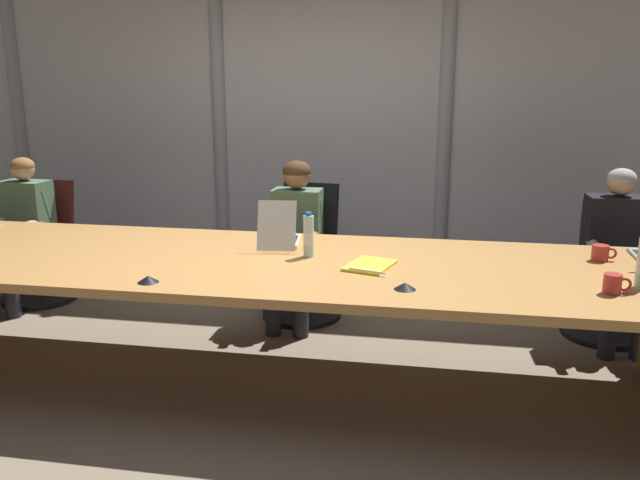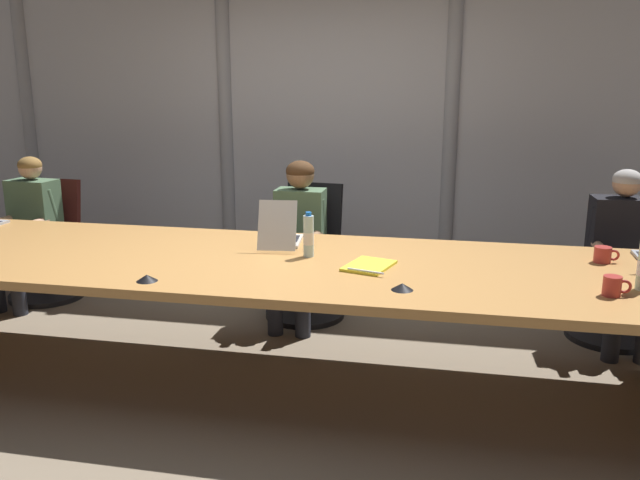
{
  "view_description": "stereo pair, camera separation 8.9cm",
  "coord_description": "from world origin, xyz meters",
  "px_view_note": "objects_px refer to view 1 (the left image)",
  "views": [
    {
      "loc": [
        0.97,
        -3.5,
        1.77
      ],
      "look_at": [
        0.32,
        0.12,
        0.85
      ],
      "focal_mm": 36.66,
      "sensor_mm": 36.0,
      "label": 1
    },
    {
      "loc": [
        1.05,
        -3.49,
        1.77
      ],
      "look_at": [
        0.32,
        0.12,
        0.85
      ],
      "focal_mm": 36.66,
      "sensor_mm": 36.0,
      "label": 2
    }
  ],
  "objects_px": {
    "person_center": "(619,247)",
    "coffee_mug_far": "(601,253)",
    "water_bottle_secondary": "(309,236)",
    "spiral_notepad": "(370,266)",
    "conference_mic_middle": "(148,279)",
    "office_chair_center": "(609,286)",
    "person_left_end": "(20,224)",
    "coffee_mug_near": "(613,284)",
    "office_chair_left_end": "(40,255)",
    "person_left_mid": "(295,232)",
    "conference_mic_left_side": "(405,286)",
    "laptop_left_mid": "(280,236)",
    "office_chair_left_mid": "(304,267)"
  },
  "relations": [
    {
      "from": "person_center",
      "to": "coffee_mug_far",
      "type": "height_order",
      "value": "person_center"
    },
    {
      "from": "water_bottle_secondary",
      "to": "spiral_notepad",
      "type": "xyz_separation_m",
      "value": [
        0.37,
        -0.15,
        -0.11
      ]
    },
    {
      "from": "person_center",
      "to": "conference_mic_middle",
      "type": "xyz_separation_m",
      "value": [
        -2.65,
        -1.52,
        0.1
      ]
    },
    {
      "from": "office_chair_center",
      "to": "person_left_end",
      "type": "xyz_separation_m",
      "value": [
        -4.42,
        -0.16,
        0.31
      ]
    },
    {
      "from": "office_chair_center",
      "to": "coffee_mug_near",
      "type": "bearing_deg",
      "value": -4.54
    },
    {
      "from": "office_chair_left_end",
      "to": "coffee_mug_near",
      "type": "relative_size",
      "value": 7.22
    },
    {
      "from": "person_center",
      "to": "conference_mic_middle",
      "type": "height_order",
      "value": "person_center"
    },
    {
      "from": "person_left_mid",
      "to": "conference_mic_left_side",
      "type": "height_order",
      "value": "person_left_mid"
    },
    {
      "from": "person_left_end",
      "to": "coffee_mug_near",
      "type": "distance_m",
      "value": 4.26
    },
    {
      "from": "office_chair_left_end",
      "to": "coffee_mug_far",
      "type": "xyz_separation_m",
      "value": [
        4.1,
        -0.83,
        0.44
      ]
    },
    {
      "from": "office_chair_center",
      "to": "conference_mic_middle",
      "type": "height_order",
      "value": "office_chair_center"
    },
    {
      "from": "coffee_mug_near",
      "to": "coffee_mug_far",
      "type": "height_order",
      "value": "coffee_mug_near"
    },
    {
      "from": "water_bottle_secondary",
      "to": "spiral_notepad",
      "type": "bearing_deg",
      "value": -22.33
    },
    {
      "from": "coffee_mug_near",
      "to": "conference_mic_left_side",
      "type": "distance_m",
      "value": 1.0
    },
    {
      "from": "laptop_left_mid",
      "to": "office_chair_center",
      "type": "height_order",
      "value": "laptop_left_mid"
    },
    {
      "from": "coffee_mug_far",
      "to": "conference_mic_left_side",
      "type": "relative_size",
      "value": 1.26
    },
    {
      "from": "conference_mic_middle",
      "to": "person_left_mid",
      "type": "bearing_deg",
      "value": 73.94
    },
    {
      "from": "office_chair_left_end",
      "to": "person_left_end",
      "type": "height_order",
      "value": "person_left_end"
    },
    {
      "from": "coffee_mug_far",
      "to": "person_left_mid",
      "type": "bearing_deg",
      "value": 160.81
    },
    {
      "from": "coffee_mug_far",
      "to": "office_chair_center",
      "type": "bearing_deg",
      "value": 71.22
    },
    {
      "from": "office_chair_left_mid",
      "to": "conference_mic_left_side",
      "type": "bearing_deg",
      "value": 34.83
    },
    {
      "from": "office_chair_left_mid",
      "to": "conference_mic_left_side",
      "type": "height_order",
      "value": "office_chair_left_mid"
    },
    {
      "from": "office_chair_left_mid",
      "to": "person_left_mid",
      "type": "distance_m",
      "value": 0.35
    },
    {
      "from": "person_left_mid",
      "to": "conference_mic_middle",
      "type": "relative_size",
      "value": 10.83
    },
    {
      "from": "office_chair_left_end",
      "to": "water_bottle_secondary",
      "type": "height_order",
      "value": "water_bottle_secondary"
    },
    {
      "from": "laptop_left_mid",
      "to": "person_left_mid",
      "type": "distance_m",
      "value": 0.67
    },
    {
      "from": "conference_mic_left_side",
      "to": "spiral_notepad",
      "type": "height_order",
      "value": "conference_mic_left_side"
    },
    {
      "from": "spiral_notepad",
      "to": "person_left_end",
      "type": "bearing_deg",
      "value": 176.21
    },
    {
      "from": "office_chair_left_end",
      "to": "water_bottle_secondary",
      "type": "bearing_deg",
      "value": 71.52
    },
    {
      "from": "person_left_mid",
      "to": "laptop_left_mid",
      "type": "bearing_deg",
      "value": 4.24
    },
    {
      "from": "water_bottle_secondary",
      "to": "coffee_mug_near",
      "type": "xyz_separation_m",
      "value": [
        1.58,
        -0.4,
        -0.07
      ]
    },
    {
      "from": "water_bottle_secondary",
      "to": "person_left_end",
      "type": "bearing_deg",
      "value": 160.39
    },
    {
      "from": "person_center",
      "to": "coffee_mug_far",
      "type": "relative_size",
      "value": 8.56
    },
    {
      "from": "laptop_left_mid",
      "to": "office_chair_center",
      "type": "xyz_separation_m",
      "value": [
        2.17,
        0.81,
        -0.46
      ]
    },
    {
      "from": "office_chair_center",
      "to": "coffee_mug_far",
      "type": "distance_m",
      "value": 0.98
    },
    {
      "from": "person_left_end",
      "to": "water_bottle_secondary",
      "type": "distance_m",
      "value": 2.64
    },
    {
      "from": "laptop_left_mid",
      "to": "person_center",
      "type": "height_order",
      "value": "person_center"
    },
    {
      "from": "office_chair_left_mid",
      "to": "person_left_end",
      "type": "distance_m",
      "value": 2.25
    },
    {
      "from": "office_chair_left_mid",
      "to": "coffee_mug_near",
      "type": "xyz_separation_m",
      "value": [
        1.83,
        -1.45,
        0.43
      ]
    },
    {
      "from": "spiral_notepad",
      "to": "conference_mic_middle",
      "type": "bearing_deg",
      "value": -140.11
    },
    {
      "from": "person_center",
      "to": "coffee_mug_near",
      "type": "height_order",
      "value": "person_center"
    },
    {
      "from": "person_left_mid",
      "to": "office_chair_center",
      "type": "bearing_deg",
      "value": 93.98
    },
    {
      "from": "conference_mic_left_side",
      "to": "conference_mic_middle",
      "type": "relative_size",
      "value": 1.0
    },
    {
      "from": "laptop_left_mid",
      "to": "coffee_mug_near",
      "type": "relative_size",
      "value": 3.54
    },
    {
      "from": "water_bottle_secondary",
      "to": "conference_mic_middle",
      "type": "distance_m",
      "value": 0.96
    },
    {
      "from": "water_bottle_secondary",
      "to": "coffee_mug_far",
      "type": "height_order",
      "value": "water_bottle_secondary"
    },
    {
      "from": "coffee_mug_far",
      "to": "conference_mic_left_side",
      "type": "height_order",
      "value": "coffee_mug_far"
    },
    {
      "from": "person_center",
      "to": "coffee_mug_near",
      "type": "bearing_deg",
      "value": -18.3
    },
    {
      "from": "coffee_mug_near",
      "to": "conference_mic_left_side",
      "type": "height_order",
      "value": "coffee_mug_near"
    },
    {
      "from": "office_chair_center",
      "to": "person_left_mid",
      "type": "relative_size",
      "value": 0.78
    }
  ]
}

